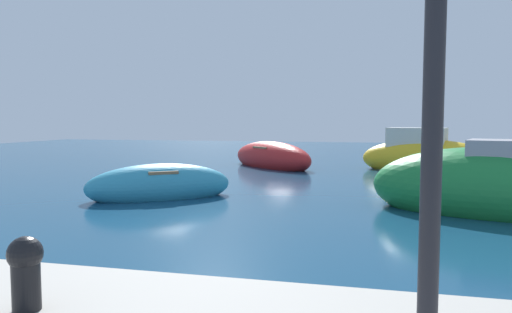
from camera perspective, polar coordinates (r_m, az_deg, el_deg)
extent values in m
ellipsoid|color=gold|center=(21.43, 19.63, -0.36)|extent=(5.81, 3.42, 1.72)
cube|color=beige|center=(21.46, 18.54, 2.16)|extent=(2.58, 1.74, 0.83)
ellipsoid|color=teal|center=(13.47, -11.35, -3.43)|extent=(4.02, 3.46, 1.23)
cube|color=brown|center=(13.42, -11.37, -1.71)|extent=(1.29, 1.35, 0.08)
ellipsoid|color=#197233|center=(12.25, 25.98, -3.60)|extent=(5.77, 3.68, 1.98)
cube|color=gray|center=(12.14, 28.13, 0.40)|extent=(2.08, 1.71, 0.56)
ellipsoid|color=#B21E1E|center=(21.89, 1.84, -0.16)|extent=(5.08, 5.02, 1.51)
cube|color=brown|center=(21.86, 1.85, 1.13)|extent=(1.72, 1.72, 0.08)
cylinder|color=black|center=(2.94, 20.28, 5.07)|extent=(0.12, 0.12, 3.40)
cylinder|color=black|center=(4.73, -25.64, -13.58)|extent=(0.24, 0.24, 0.45)
sphere|color=black|center=(4.66, -25.75, -10.35)|extent=(0.30, 0.30, 0.30)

